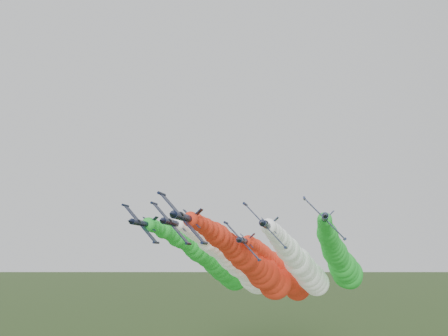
{
  "coord_description": "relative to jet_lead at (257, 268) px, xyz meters",
  "views": [
    {
      "loc": [
        20.63,
        -69.32,
        35.95
      ],
      "look_at": [
        3.53,
        9.63,
        52.28
      ],
      "focal_mm": 35.0,
      "sensor_mm": 36.0,
      "label": 1
    }
  ],
  "objects": [
    {
      "name": "jet_trail",
      "position": [
        4.83,
        25.42,
        -2.76
      ],
      "size": [
        15.58,
        71.26,
        21.22
      ],
      "rotation": [
        0.0,
        0.83,
        0.0
      ],
      "color": "black",
      "rests_on": "ground"
    },
    {
      "name": "jet_inner_right",
      "position": [
        10.75,
        10.6,
        -0.11
      ],
      "size": [
        15.04,
        70.71,
        20.68
      ],
      "rotation": [
        0.0,
        0.83,
        0.0
      ],
      "color": "black",
      "rests_on": "ground"
    },
    {
      "name": "jet_lead",
      "position": [
        0.0,
        0.0,
        0.0
      ],
      "size": [
        15.73,
        71.41,
        21.38
      ],
      "rotation": [
        0.0,
        0.83,
        0.0
      ],
      "color": "black",
      "rests_on": "ground"
    },
    {
      "name": "jet_inner_left",
      "position": [
        -6.61,
        14.08,
        0.27
      ],
      "size": [
        15.8,
        71.48,
        21.44
      ],
      "rotation": [
        0.0,
        0.83,
        0.0
      ],
      "color": "black",
      "rests_on": "ground"
    },
    {
      "name": "jet_outer_right",
      "position": [
        20.88,
        18.0,
        1.23
      ],
      "size": [
        15.06,
        70.73,
        20.7
      ],
      "rotation": [
        0.0,
        0.83,
        0.0
      ],
      "color": "black",
      "rests_on": "ground"
    },
    {
      "name": "jet_outer_left",
      "position": [
        -14.81,
        19.11,
        0.71
      ],
      "size": [
        15.66,
        71.33,
        21.3
      ],
      "rotation": [
        0.0,
        0.83,
        0.0
      ],
      "color": "black",
      "rests_on": "ground"
    }
  ]
}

